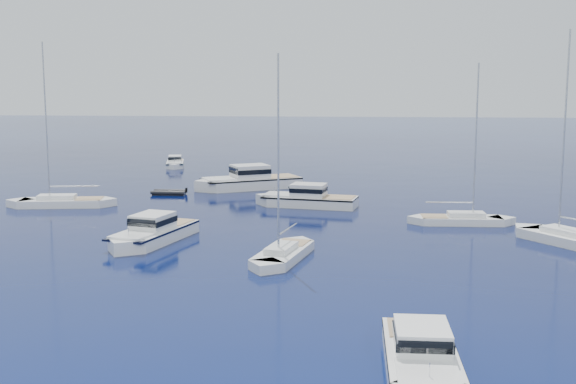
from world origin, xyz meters
name	(u,v)px	position (x,y,z in m)	size (l,w,h in m)	color
ground	(190,303)	(0.00, 0.00, 0.00)	(400.00, 400.00, 0.00)	navy
motor_cruiser_near	(421,373)	(11.49, -8.51, 0.00)	(2.93, 9.58, 2.51)	white
motor_cruiser_left	(152,242)	(-6.08, 14.44, 0.00)	(3.14, 10.27, 2.70)	white
motor_cruiser_centre	(306,206)	(4.29, 30.94, 0.00)	(3.21, 10.48, 2.75)	silver
motor_cruiser_distant	(248,189)	(-2.81, 41.67, 0.00)	(3.90, 12.74, 3.34)	silver
motor_cruiser_horizon	(175,167)	(-15.67, 61.10, 0.00)	(2.30, 7.52, 1.97)	white
sailboat_fore	(283,259)	(4.03, 10.21, 0.00)	(2.48, 9.54, 14.02)	silver
sailboat_mid_r	(570,245)	(24.42, 16.31, 0.00)	(2.83, 10.87, 15.98)	white
sailboat_mid_l	(62,206)	(-18.73, 28.86, 0.00)	(2.81, 10.79, 15.86)	white
sailboat_centre	(461,224)	(17.64, 23.48, 0.00)	(2.42, 9.32, 13.69)	silver
tender_grey_far	(169,195)	(-10.41, 36.79, 0.00)	(2.02, 3.70, 0.95)	black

